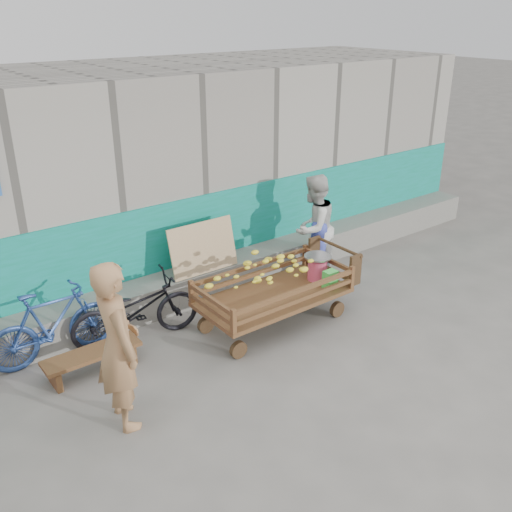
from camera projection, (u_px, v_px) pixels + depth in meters
ground at (291, 384)px, 6.24m from camera, size 80.00×80.00×0.00m
building_wall at (120, 174)px, 8.60m from camera, size 12.00×3.50×3.00m
banana_cart at (271, 283)px, 7.15m from camera, size 2.12×0.97×0.90m
bench at (92, 357)px, 6.36m from camera, size 1.09×0.33×0.27m
vendor_man at (118, 346)px, 5.36m from camera, size 0.48×0.67×1.73m
woman at (313, 228)px, 8.38m from camera, size 0.91×0.79×1.60m
child at (318, 252)px, 8.38m from camera, size 0.56×0.51×0.96m
bicycle_dark at (135, 310)px, 6.91m from camera, size 1.65×0.80×0.83m
bicycle_blue at (53, 324)px, 6.52m from camera, size 1.51×0.44×0.90m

